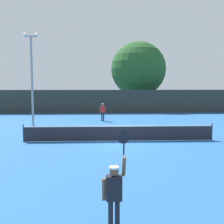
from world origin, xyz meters
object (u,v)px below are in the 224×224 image
(parked_car_near, at_px, (85,103))
(parked_car_far, at_px, (174,102))
(large_tree, at_px, (138,69))
(parked_car_mid, at_px, (154,102))
(light_pole, at_px, (32,73))
(player_serving, at_px, (114,189))
(player_receiving, at_px, (103,110))
(tennis_ball, at_px, (83,132))

(parked_car_near, xyz_separation_m, parked_car_far, (13.47, 2.47, 0.00))
(large_tree, relative_size, parked_car_mid, 2.16)
(light_pole, relative_size, parked_car_far, 1.78)
(player_serving, relative_size, parked_car_mid, 0.56)
(large_tree, height_order, parked_car_near, large_tree)
(parked_car_far, bearing_deg, player_serving, -103.22)
(parked_car_far, bearing_deg, player_receiving, -121.11)
(player_serving, relative_size, light_pole, 0.32)
(player_receiving, distance_m, parked_car_near, 13.57)
(tennis_ball, height_order, light_pole, light_pole)
(player_receiving, relative_size, large_tree, 0.18)
(parked_car_mid, xyz_separation_m, parked_car_far, (3.36, 1.04, 0.00))
(parked_car_near, bearing_deg, tennis_ball, -85.03)
(player_receiving, xyz_separation_m, light_pole, (-5.91, -2.63, 3.38))
(light_pole, xyz_separation_m, parked_car_mid, (13.66, 17.42, -3.62))
(player_receiving, distance_m, parked_car_mid, 16.70)
(player_serving, xyz_separation_m, large_tree, (5.09, 32.81, 4.53))
(player_serving, bearing_deg, light_pole, 109.07)
(light_pole, height_order, parked_car_near, light_pole)
(tennis_ball, distance_m, large_tree, 20.96)
(parked_car_near, bearing_deg, light_pole, -100.00)
(parked_car_far, bearing_deg, tennis_ball, -115.89)
(tennis_ball, xyz_separation_m, large_tree, (6.68, 19.07, 5.56))
(parked_car_near, xyz_separation_m, parked_car_mid, (10.11, 1.43, 0.00))
(player_receiving, bearing_deg, parked_car_far, -125.04)
(player_serving, bearing_deg, large_tree, 81.19)
(player_receiving, relative_size, parked_car_mid, 0.38)
(tennis_ball, distance_m, parked_car_mid, 22.96)
(large_tree, distance_m, parked_car_mid, 5.79)
(player_serving, relative_size, large_tree, 0.26)
(player_receiving, xyz_separation_m, large_tree, (5.15, 12.88, 4.56))
(light_pole, relative_size, parked_car_near, 1.80)
(tennis_ball, relative_size, parked_car_mid, 0.02)
(tennis_ball, xyz_separation_m, light_pole, (-4.39, 3.57, 4.37))
(player_receiving, height_order, parked_car_near, parked_car_near)
(large_tree, height_order, parked_car_far, large_tree)
(player_serving, xyz_separation_m, player_receiving, (-0.07, 19.93, -0.04))
(player_receiving, bearing_deg, tennis_ball, 76.15)
(light_pole, bearing_deg, tennis_ball, -39.12)
(tennis_ball, bearing_deg, player_serving, -83.39)
(player_receiving, distance_m, large_tree, 14.60)
(large_tree, bearing_deg, parked_car_far, 26.43)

